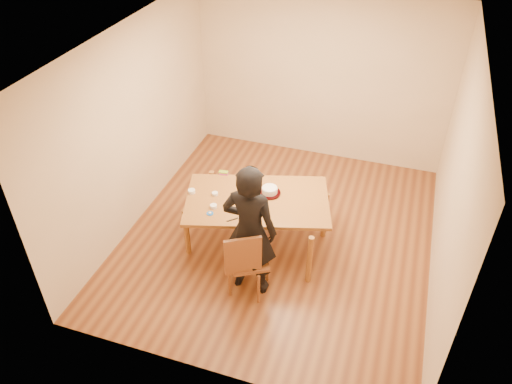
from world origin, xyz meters
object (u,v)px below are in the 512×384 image
(dining_table, at_px, (257,201))
(cake_plate, at_px, (270,193))
(dining_chair, at_px, (249,261))
(cake, at_px, (270,190))
(person, at_px, (250,231))

(dining_table, distance_m, cake_plate, 0.20)
(dining_chair, bearing_deg, cake, 62.75)
(dining_table, height_order, dining_chair, dining_table)
(cake_plate, xyz_separation_m, cake, (-0.00, 0.00, 0.04))
(dining_chair, distance_m, person, 0.42)
(dining_table, height_order, person, person)
(dining_chair, bearing_deg, person, 60.45)
(cake_plate, bearing_deg, dining_chair, -87.70)
(dining_table, xyz_separation_m, cake, (0.11, 0.16, 0.08))
(dining_table, bearing_deg, dining_chair, -95.23)
(dining_table, height_order, cake_plate, cake_plate)
(dining_chair, height_order, person, person)
(dining_chair, relative_size, cake_plate, 1.49)
(cake, xyz_separation_m, person, (0.04, -0.89, 0.06))
(cake, bearing_deg, dining_chair, -87.70)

